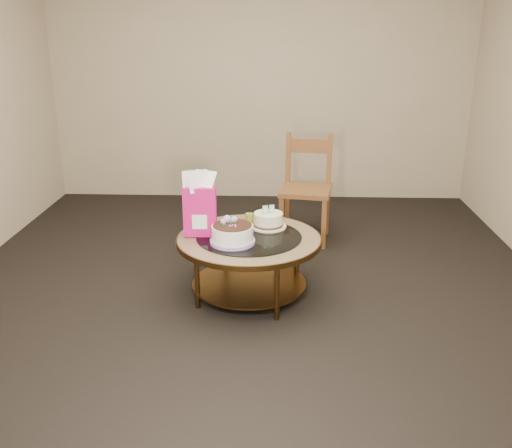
{
  "coord_description": "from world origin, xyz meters",
  "views": [
    {
      "loc": [
        0.19,
        -3.72,
        1.88
      ],
      "look_at": [
        0.05,
        0.02,
        0.54
      ],
      "focal_mm": 40.0,
      "sensor_mm": 36.0,
      "label": 1
    }
  ],
  "objects_px": {
    "decorated_cake": "(232,235)",
    "gift_bag": "(200,204)",
    "dining_chair": "(306,188)",
    "coffee_table": "(249,247)",
    "cream_cake": "(268,220)"
  },
  "relations": [
    {
      "from": "decorated_cake",
      "to": "gift_bag",
      "type": "bearing_deg",
      "value": 146.62
    },
    {
      "from": "decorated_cake",
      "to": "dining_chair",
      "type": "distance_m",
      "value": 1.42
    },
    {
      "from": "coffee_table",
      "to": "cream_cake",
      "type": "distance_m",
      "value": 0.27
    },
    {
      "from": "gift_bag",
      "to": "dining_chair",
      "type": "height_order",
      "value": "dining_chair"
    },
    {
      "from": "decorated_cake",
      "to": "dining_chair",
      "type": "relative_size",
      "value": 0.33
    },
    {
      "from": "cream_cake",
      "to": "gift_bag",
      "type": "distance_m",
      "value": 0.53
    },
    {
      "from": "decorated_cake",
      "to": "gift_bag",
      "type": "distance_m",
      "value": 0.33
    },
    {
      "from": "coffee_table",
      "to": "decorated_cake",
      "type": "distance_m",
      "value": 0.22
    },
    {
      "from": "coffee_table",
      "to": "cream_cake",
      "type": "xyz_separation_m",
      "value": [
        0.13,
        0.2,
        0.13
      ]
    },
    {
      "from": "cream_cake",
      "to": "dining_chair",
      "type": "relative_size",
      "value": 0.28
    },
    {
      "from": "gift_bag",
      "to": "dining_chair",
      "type": "bearing_deg",
      "value": 52.36
    },
    {
      "from": "coffee_table",
      "to": "dining_chair",
      "type": "height_order",
      "value": "dining_chair"
    },
    {
      "from": "gift_bag",
      "to": "dining_chair",
      "type": "relative_size",
      "value": 0.48
    },
    {
      "from": "decorated_cake",
      "to": "cream_cake",
      "type": "height_order",
      "value": "decorated_cake"
    },
    {
      "from": "coffee_table",
      "to": "decorated_cake",
      "type": "relative_size",
      "value": 3.33
    }
  ]
}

